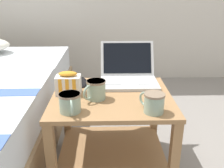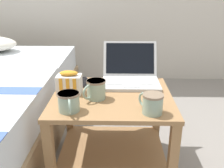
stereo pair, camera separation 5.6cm
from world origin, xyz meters
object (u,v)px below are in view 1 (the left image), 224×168
(laptop, at_px, (128,74))
(mug_mid_center, at_px, (154,102))
(snack_bag, at_px, (68,84))
(mug_front_right, at_px, (70,102))
(mug_front_left, at_px, (96,89))
(cell_phone, at_px, (82,82))

(laptop, distance_m, mug_mid_center, 0.42)
(laptop, height_order, snack_bag, laptop)
(mug_front_right, relative_size, snack_bag, 1.05)
(mug_mid_center, bearing_deg, mug_front_right, 178.20)
(mug_front_right, bearing_deg, laptop, 52.58)
(mug_front_left, bearing_deg, cell_phone, 111.65)
(mug_front_right, distance_m, mug_mid_center, 0.38)
(laptop, distance_m, mug_front_left, 0.32)
(mug_mid_center, bearing_deg, mug_front_left, 150.19)
(mug_mid_center, bearing_deg, cell_phone, 133.08)
(mug_front_left, distance_m, mug_mid_center, 0.31)
(mug_front_right, height_order, snack_bag, snack_bag)
(mug_front_left, distance_m, mug_front_right, 0.18)
(laptop, relative_size, cell_phone, 1.94)
(cell_phone, bearing_deg, snack_bag, -109.67)
(mug_front_right, bearing_deg, mug_front_left, 51.57)
(mug_mid_center, relative_size, cell_phone, 0.67)
(mug_front_left, height_order, cell_phone, mug_front_left)
(mug_front_right, bearing_deg, cell_phone, 86.83)
(mug_mid_center, xyz_separation_m, cell_phone, (-0.36, 0.39, -0.05))
(mug_front_right, relative_size, mug_mid_center, 1.19)
(mug_front_left, bearing_deg, snack_bag, 154.04)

